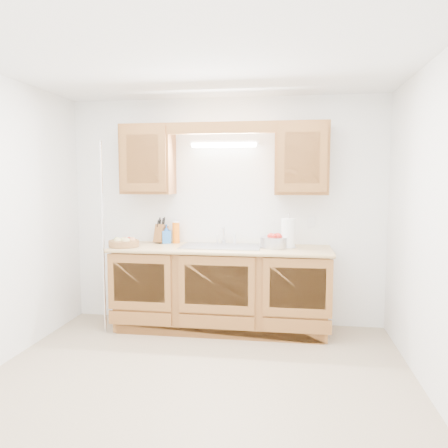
% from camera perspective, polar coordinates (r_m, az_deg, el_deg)
% --- Properties ---
extents(room, '(3.52, 3.50, 2.50)m').
position_cam_1_polar(room, '(3.41, -3.48, -0.18)').
color(room, tan).
rests_on(room, ground).
extents(base_cabinets, '(2.20, 0.60, 0.86)m').
position_cam_1_polar(base_cabinets, '(4.72, -0.39, -8.51)').
color(base_cabinets, brown).
rests_on(base_cabinets, ground).
extents(countertop, '(2.30, 0.63, 0.04)m').
position_cam_1_polar(countertop, '(4.62, -0.42, -3.26)').
color(countertop, tan).
rests_on(countertop, base_cabinets).
extents(upper_cabinet_left, '(0.55, 0.33, 0.75)m').
position_cam_1_polar(upper_cabinet_left, '(4.91, -9.88, 8.26)').
color(upper_cabinet_left, brown).
rests_on(upper_cabinet_left, room).
extents(upper_cabinet_right, '(0.55, 0.33, 0.75)m').
position_cam_1_polar(upper_cabinet_right, '(4.66, 10.10, 8.40)').
color(upper_cabinet_right, brown).
rests_on(upper_cabinet_right, room).
extents(valance, '(2.20, 0.05, 0.12)m').
position_cam_1_polar(valance, '(4.60, -0.43, 12.46)').
color(valance, brown).
rests_on(valance, room).
extents(fluorescent_fixture, '(0.76, 0.08, 0.08)m').
position_cam_1_polar(fluorescent_fixture, '(4.80, -0.00, 10.46)').
color(fluorescent_fixture, white).
rests_on(fluorescent_fixture, room).
extents(sink, '(0.84, 0.46, 0.36)m').
position_cam_1_polar(sink, '(4.64, -0.38, -3.85)').
color(sink, '#9E9EA3').
rests_on(sink, countertop).
extents(wire_shelf_pole, '(0.03, 0.03, 2.00)m').
position_cam_1_polar(wire_shelf_pole, '(4.70, -15.54, -1.83)').
color(wire_shelf_pole, silver).
rests_on(wire_shelf_pole, ground).
extents(outlet_plate, '(0.08, 0.01, 0.12)m').
position_cam_1_polar(outlet_plate, '(4.84, 11.33, 0.27)').
color(outlet_plate, white).
rests_on(outlet_plate, room).
extents(fruit_basket, '(0.37, 0.37, 0.10)m').
position_cam_1_polar(fruit_basket, '(4.75, -12.94, -2.36)').
color(fruit_basket, '#B17B47').
rests_on(fruit_basket, countertop).
extents(knife_block, '(0.15, 0.19, 0.30)m').
position_cam_1_polar(knife_block, '(4.95, -8.25, -1.22)').
color(knife_block, brown).
rests_on(knife_block, countertop).
extents(orange_canister, '(0.08, 0.08, 0.25)m').
position_cam_1_polar(orange_canister, '(4.91, -6.29, -1.07)').
color(orange_canister, orange).
rests_on(orange_canister, countertop).
extents(soap_bottle, '(0.12, 0.12, 0.21)m').
position_cam_1_polar(soap_bottle, '(4.91, -7.53, -1.29)').
color(soap_bottle, blue).
rests_on(soap_bottle, countertop).
extents(sponge, '(0.14, 0.11, 0.03)m').
position_cam_1_polar(sponge, '(4.81, 6.42, -2.56)').
color(sponge, '#CC333F').
rests_on(sponge, countertop).
extents(paper_towel, '(0.18, 0.18, 0.36)m').
position_cam_1_polar(paper_towel, '(4.57, 8.40, -1.22)').
color(paper_towel, silver).
rests_on(paper_towel, countertop).
extents(apple_bowl, '(0.36, 0.36, 0.15)m').
position_cam_1_polar(apple_bowl, '(4.58, 6.60, -2.27)').
color(apple_bowl, silver).
rests_on(apple_bowl, countertop).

